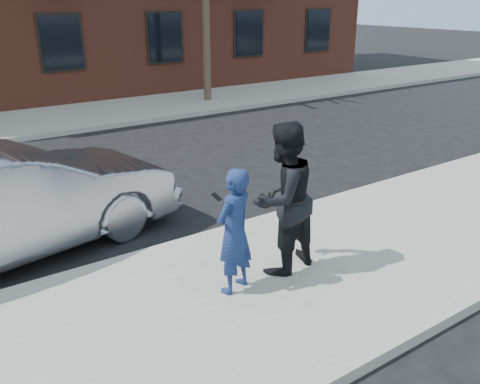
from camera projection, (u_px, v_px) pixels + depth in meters
ground at (331, 259)px, 7.52m from camera, size 100.00×100.00×0.00m
near_sidewalk at (343, 261)px, 7.30m from camera, size 50.00×3.50×0.15m
near_curb at (267, 219)px, 8.68m from camera, size 50.00×0.10×0.15m
far_sidewalk at (83, 116)px, 16.14m from camera, size 50.00×3.50×0.15m
far_curb at (103, 127)px, 14.76m from camera, size 50.00×0.10×0.15m
silver_sedan at (4, 202)px, 7.35m from camera, size 5.40×2.72×1.70m
man_hoodie at (234, 231)px, 6.19m from camera, size 0.69×0.56×1.62m
man_peacoat at (283, 199)px, 6.60m from camera, size 1.11×0.93×2.05m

